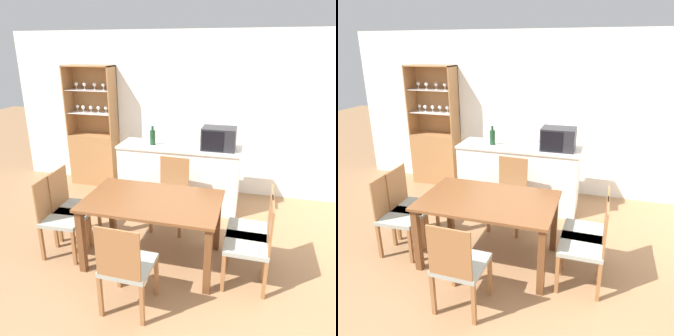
% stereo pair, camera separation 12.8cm
% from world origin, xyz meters
% --- Properties ---
extents(ground_plane, '(18.00, 18.00, 0.00)m').
position_xyz_m(ground_plane, '(0.00, 0.00, 0.00)').
color(ground_plane, '#936B47').
extents(wall_back, '(6.80, 0.06, 2.55)m').
position_xyz_m(wall_back, '(0.00, 2.63, 1.27)').
color(wall_back, white).
rests_on(wall_back, ground_plane).
extents(kitchen_counter, '(1.79, 0.57, 0.94)m').
position_xyz_m(kitchen_counter, '(-0.32, 1.93, 0.47)').
color(kitchen_counter, white).
rests_on(kitchen_counter, ground_plane).
extents(display_cabinet, '(0.81, 0.36, 2.02)m').
position_xyz_m(display_cabinet, '(-1.95, 2.43, 0.60)').
color(display_cabinet, '#A37042').
rests_on(display_cabinet, ground_plane).
extents(dining_table, '(1.46, 0.90, 0.75)m').
position_xyz_m(dining_table, '(-0.28, 0.48, 0.64)').
color(dining_table, brown).
rests_on(dining_table, ground_plane).
extents(dining_chair_head_near, '(0.44, 0.44, 0.93)m').
position_xyz_m(dining_chair_head_near, '(-0.28, -0.31, 0.47)').
color(dining_chair_head_near, '#999E93').
rests_on(dining_chair_head_near, ground_plane).
extents(dining_chair_side_right_near, '(0.44, 0.44, 0.93)m').
position_xyz_m(dining_chair_side_right_near, '(0.79, 0.35, 0.47)').
color(dining_chair_side_right_near, '#999E93').
rests_on(dining_chair_side_right_near, ground_plane).
extents(dining_chair_side_left_near, '(0.45, 0.45, 0.93)m').
position_xyz_m(dining_chair_side_left_near, '(-1.34, 0.34, 0.47)').
color(dining_chair_side_left_near, '#999E93').
rests_on(dining_chair_side_left_near, ground_plane).
extents(dining_chair_side_right_far, '(0.45, 0.45, 0.93)m').
position_xyz_m(dining_chair_side_right_far, '(0.79, 0.61, 0.47)').
color(dining_chair_side_right_far, '#999E93').
rests_on(dining_chair_side_right_far, ground_plane).
extents(dining_chair_side_left_far, '(0.46, 0.46, 0.93)m').
position_xyz_m(dining_chair_side_left_far, '(-1.34, 0.61, 0.47)').
color(dining_chair_side_left_far, '#999E93').
rests_on(dining_chair_side_left_far, ground_plane).
extents(dining_chair_head_far, '(0.46, 0.46, 0.93)m').
position_xyz_m(dining_chair_head_far, '(-0.27, 1.27, 0.47)').
color(dining_chair_head_far, '#999E93').
rests_on(dining_chair_head_far, ground_plane).
extents(microwave, '(0.47, 0.34, 0.31)m').
position_xyz_m(microwave, '(0.25, 1.91, 1.09)').
color(microwave, '#232328').
rests_on(microwave, kitchen_counter).
extents(wine_bottle, '(0.08, 0.08, 0.28)m').
position_xyz_m(wine_bottle, '(-0.71, 1.90, 1.05)').
color(wine_bottle, '#193D23').
rests_on(wine_bottle, kitchen_counter).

